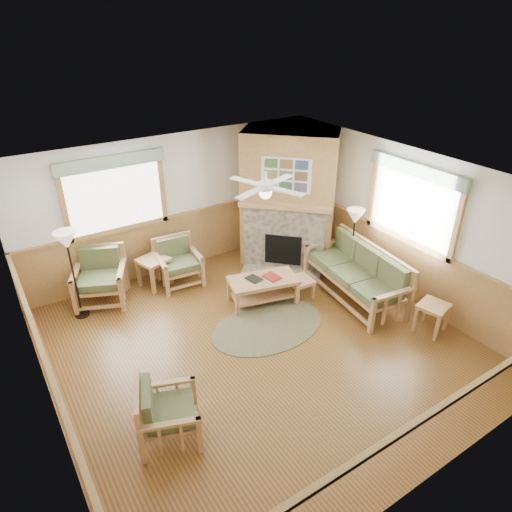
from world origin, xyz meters
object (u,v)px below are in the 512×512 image
armchair_back_left (100,278)px  floor_lamp_right (352,246)px  armchair_left (169,411)px  armchair_back_right (178,263)px  coffee_table (263,290)px  end_table_chairs (155,272)px  sofa (355,274)px  end_table_sofa (431,318)px  floor_lamp_left (74,275)px  footstool (299,288)px

armchair_back_left → floor_lamp_right: bearing=0.6°
armchair_left → armchair_back_right: bearing=-5.9°
coffee_table → end_table_chairs: size_ratio=2.10×
sofa → end_table_sofa: sofa is taller
sofa → armchair_left: (-4.06, -1.06, -0.08)m
armchair_back_right → end_table_sofa: (2.81, -3.62, -0.18)m
armchair_back_right → end_table_sofa: bearing=-47.0°
coffee_table → end_table_chairs: bearing=146.0°
end_table_sofa → armchair_back_left: bearing=138.3°
sofa → armchair_back_right: 3.29m
armchair_back_left → armchair_left: 3.42m
sofa → floor_lamp_left: floor_lamp_left is taller
end_table_sofa → floor_lamp_right: floor_lamp_right is taller
sofa → armchair_back_right: size_ratio=2.42×
footstool → floor_lamp_right: (1.19, -0.04, 0.56)m
end_table_sofa → floor_lamp_right: 1.97m
end_table_sofa → floor_lamp_right: bearing=90.0°
armchair_back_right → floor_lamp_left: (-1.88, -0.07, 0.37)m
armchair_back_right → armchair_left: bearing=-111.2°
sofa → armchair_back_left: size_ratio=2.17×
floor_lamp_left → floor_lamp_right: floor_lamp_left is taller
end_table_sofa → coffee_table: bearing=129.9°
end_table_chairs → footstool: bearing=-41.6°
end_table_sofa → floor_lamp_left: 5.90m
end_table_chairs → floor_lamp_right: bearing=-29.9°
armchair_back_right → armchair_left: 3.63m
armchair_left → floor_lamp_left: 3.22m
armchair_back_right → end_table_chairs: size_ratio=1.51×
armchair_back_left → armchair_left: bearing=-68.6°
armchair_back_left → end_table_sofa: (4.24, -3.78, -0.23)m
sofa → floor_lamp_left: 4.83m
sofa → floor_lamp_right: size_ratio=1.41×
coffee_table → end_table_chairs: (-1.41, 1.59, 0.05)m
armchair_back_right → floor_lamp_right: bearing=-26.1°
armchair_back_left → end_table_chairs: bearing=24.3°
footstool → end_table_chairs: bearing=138.4°
armchair_back_left → armchair_back_right: size_ratio=1.11×
sofa → floor_lamp_right: 0.65m
sofa → coffee_table: 1.68m
armchair_back_left → coffee_table: bearing=-9.1°
armchair_back_left → floor_lamp_left: bearing=-128.3°
sofa → end_table_chairs: size_ratio=3.66×
floor_lamp_right → floor_lamp_left: bearing=160.8°
sofa → end_table_sofa: size_ratio=4.14×
sofa → floor_lamp_left: bearing=-108.9°
end_table_chairs → armchair_back_right: bearing=-20.6°
armchair_left → coffee_table: (2.59, 1.82, -0.16)m
armchair_back_left → coffee_table: (2.41, -1.59, -0.24)m
coffee_table → end_table_chairs: end_table_chairs is taller
armchair_back_left → floor_lamp_right: 4.64m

